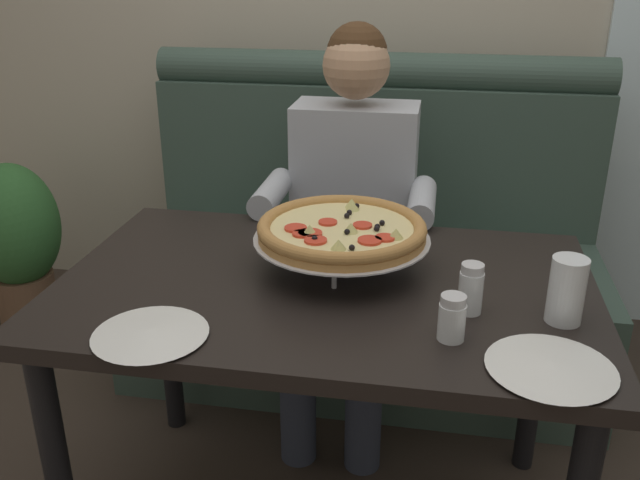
{
  "coord_description": "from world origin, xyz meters",
  "views": [
    {
      "loc": [
        0.25,
        -1.45,
        1.46
      ],
      "look_at": [
        -0.01,
        0.01,
        0.84
      ],
      "focal_mm": 38.45,
      "sensor_mm": 36.0,
      "label": 1
    }
  ],
  "objects_px": {
    "shaker_oregano": "(452,321)",
    "shaker_pepper_flakes": "(471,292)",
    "potted_plant": "(16,237)",
    "dining_table": "(325,315)",
    "pizza": "(342,231)",
    "plate_near_right": "(551,365)",
    "diner_main": "(350,207)",
    "drinking_glass": "(566,293)",
    "plate_near_left": "(150,332)",
    "booth_bench": "(365,262)"
  },
  "relations": [
    {
      "from": "plate_near_right",
      "to": "potted_plant",
      "type": "bearing_deg",
      "value": 148.45
    },
    {
      "from": "shaker_oregano",
      "to": "pizza",
      "type": "bearing_deg",
      "value": 132.21
    },
    {
      "from": "shaker_oregano",
      "to": "shaker_pepper_flakes",
      "type": "bearing_deg",
      "value": 72.36
    },
    {
      "from": "potted_plant",
      "to": "pizza",
      "type": "bearing_deg",
      "value": -28.71
    },
    {
      "from": "dining_table",
      "to": "drinking_glass",
      "type": "relative_size",
      "value": 8.75
    },
    {
      "from": "potted_plant",
      "to": "dining_table",
      "type": "bearing_deg",
      "value": -31.51
    },
    {
      "from": "pizza",
      "to": "plate_near_left",
      "type": "relative_size",
      "value": 1.81
    },
    {
      "from": "diner_main",
      "to": "shaker_pepper_flakes",
      "type": "relative_size",
      "value": 11.2
    },
    {
      "from": "dining_table",
      "to": "booth_bench",
      "type": "bearing_deg",
      "value": 90.0
    },
    {
      "from": "plate_near_right",
      "to": "potted_plant",
      "type": "height_order",
      "value": "plate_near_right"
    },
    {
      "from": "diner_main",
      "to": "pizza",
      "type": "relative_size",
      "value": 2.95
    },
    {
      "from": "shaker_oregano",
      "to": "potted_plant",
      "type": "distance_m",
      "value": 2.09
    },
    {
      "from": "booth_bench",
      "to": "potted_plant",
      "type": "distance_m",
      "value": 1.44
    },
    {
      "from": "plate_near_left",
      "to": "potted_plant",
      "type": "xyz_separation_m",
      "value": [
        -1.13,
        1.2,
        -0.36
      ]
    },
    {
      "from": "diner_main",
      "to": "plate_near_left",
      "type": "relative_size",
      "value": 5.35
    },
    {
      "from": "plate_near_right",
      "to": "plate_near_left",
      "type": "bearing_deg",
      "value": -178.62
    },
    {
      "from": "booth_bench",
      "to": "shaker_oregano",
      "type": "xyz_separation_m",
      "value": [
        0.29,
        -1.09,
        0.38
      ]
    },
    {
      "from": "shaker_pepper_flakes",
      "to": "potted_plant",
      "type": "height_order",
      "value": "shaker_pepper_flakes"
    },
    {
      "from": "dining_table",
      "to": "potted_plant",
      "type": "xyz_separation_m",
      "value": [
        -1.44,
        0.88,
        -0.26
      ]
    },
    {
      "from": "shaker_oregano",
      "to": "shaker_pepper_flakes",
      "type": "xyz_separation_m",
      "value": [
        0.04,
        0.12,
        0.01
      ]
    },
    {
      "from": "dining_table",
      "to": "shaker_oregano",
      "type": "xyz_separation_m",
      "value": [
        0.29,
        -0.22,
        0.13
      ]
    },
    {
      "from": "dining_table",
      "to": "diner_main",
      "type": "distance_m",
      "value": 0.61
    },
    {
      "from": "shaker_oregano",
      "to": "plate_near_left",
      "type": "xyz_separation_m",
      "value": [
        -0.6,
        -0.1,
        -0.03
      ]
    },
    {
      "from": "booth_bench",
      "to": "shaker_oregano",
      "type": "bearing_deg",
      "value": -74.83
    },
    {
      "from": "dining_table",
      "to": "shaker_oregano",
      "type": "bearing_deg",
      "value": -36.24
    },
    {
      "from": "shaker_oregano",
      "to": "plate_near_right",
      "type": "bearing_deg",
      "value": -23.42
    },
    {
      "from": "booth_bench",
      "to": "plate_near_right",
      "type": "xyz_separation_m",
      "value": [
        0.48,
        -1.17,
        0.35
      ]
    },
    {
      "from": "dining_table",
      "to": "drinking_glass",
      "type": "distance_m",
      "value": 0.56
    },
    {
      "from": "dining_table",
      "to": "pizza",
      "type": "relative_size",
      "value": 2.94
    },
    {
      "from": "booth_bench",
      "to": "shaker_pepper_flakes",
      "type": "height_order",
      "value": "booth_bench"
    },
    {
      "from": "booth_bench",
      "to": "plate_near_right",
      "type": "height_order",
      "value": "booth_bench"
    },
    {
      "from": "shaker_pepper_flakes",
      "to": "plate_near_left",
      "type": "relative_size",
      "value": 0.48
    },
    {
      "from": "pizza",
      "to": "potted_plant",
      "type": "distance_m",
      "value": 1.73
    },
    {
      "from": "plate_near_right",
      "to": "shaker_oregano",
      "type": "bearing_deg",
      "value": 156.58
    },
    {
      "from": "dining_table",
      "to": "shaker_pepper_flakes",
      "type": "relative_size",
      "value": 11.15
    },
    {
      "from": "diner_main",
      "to": "plate_near_right",
      "type": "bearing_deg",
      "value": -60.75
    },
    {
      "from": "booth_bench",
      "to": "shaker_oregano",
      "type": "relative_size",
      "value": 17.2
    },
    {
      "from": "drinking_glass",
      "to": "potted_plant",
      "type": "relative_size",
      "value": 0.21
    },
    {
      "from": "shaker_pepper_flakes",
      "to": "dining_table",
      "type": "bearing_deg",
      "value": 164.27
    },
    {
      "from": "diner_main",
      "to": "shaker_pepper_flakes",
      "type": "bearing_deg",
      "value": -62.85
    },
    {
      "from": "plate_near_left",
      "to": "drinking_glass",
      "type": "bearing_deg",
      "value": 14.51
    },
    {
      "from": "booth_bench",
      "to": "potted_plant",
      "type": "bearing_deg",
      "value": 179.54
    },
    {
      "from": "pizza",
      "to": "dining_table",
      "type": "bearing_deg",
      "value": -108.42
    },
    {
      "from": "pizza",
      "to": "shaker_oregano",
      "type": "xyz_separation_m",
      "value": [
        0.27,
        -0.3,
        -0.06
      ]
    },
    {
      "from": "shaker_oregano",
      "to": "shaker_pepper_flakes",
      "type": "height_order",
      "value": "shaker_pepper_flakes"
    },
    {
      "from": "diner_main",
      "to": "shaker_pepper_flakes",
      "type": "xyz_separation_m",
      "value": [
        0.36,
        -0.7,
        0.08
      ]
    },
    {
      "from": "diner_main",
      "to": "plate_near_left",
      "type": "xyz_separation_m",
      "value": [
        -0.28,
        -0.92,
        0.04
      ]
    },
    {
      "from": "potted_plant",
      "to": "drinking_glass",
      "type": "bearing_deg",
      "value": -26.52
    },
    {
      "from": "diner_main",
      "to": "plate_near_left",
      "type": "distance_m",
      "value": 0.96
    },
    {
      "from": "diner_main",
      "to": "drinking_glass",
      "type": "bearing_deg",
      "value": -51.86
    }
  ]
}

